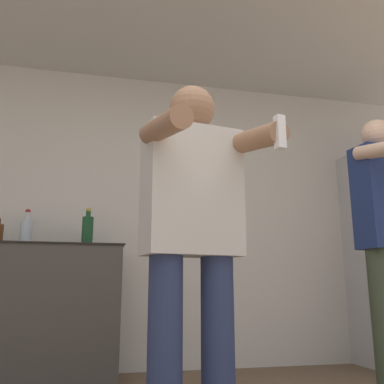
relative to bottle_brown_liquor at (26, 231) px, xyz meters
The scene contains 5 objects.
wall_back 1.08m from the bottle_brown_liquor, 17.86° to the left, with size 7.00×0.06×2.55m.
counter 0.59m from the bottle_brown_liquor, 10.53° to the right, with size 1.30×0.64×0.97m.
bottle_brown_liquor is the anchor object (origin of this frame).
bottle_tall_gin 0.44m from the bottle_brown_liquor, ahead, with size 0.09×0.09×0.30m.
person_woman_foreground 1.77m from the bottle_brown_liquor, 58.08° to the right, with size 0.58×0.60×1.61m.
Camera 1 is at (-0.50, -1.03, 0.65)m, focal length 40.00 mm.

